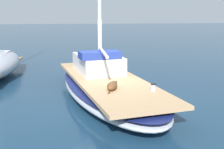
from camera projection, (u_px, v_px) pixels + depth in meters
ground_plane at (108, 98)px, 9.58m from camera, size 120.00×120.00×0.00m
sailboat_main at (108, 88)px, 9.51m from camera, size 3.85×7.58×0.66m
cabin_house at (98, 63)px, 10.40m from camera, size 1.80×2.46×0.84m
dog_brown at (112, 86)px, 8.10m from camera, size 0.45×0.92×0.22m
deck_winch at (153, 87)px, 7.96m from camera, size 0.16×0.16×0.21m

